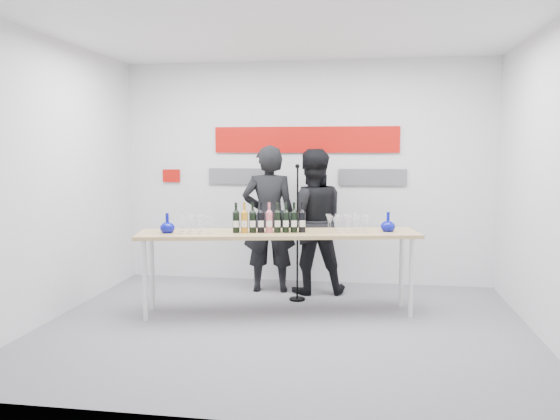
{
  "coord_description": "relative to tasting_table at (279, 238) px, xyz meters",
  "views": [
    {
      "loc": [
        0.79,
        -5.4,
        1.82
      ],
      "look_at": [
        -0.13,
        0.55,
        1.15
      ],
      "focal_mm": 35.0,
      "sensor_mm": 36.0,
      "label": 1
    }
  ],
  "objects": [
    {
      "name": "ground",
      "position": [
        0.13,
        -0.45,
        -0.85
      ],
      "size": [
        5.0,
        5.0,
        0.0
      ],
      "primitive_type": "plane",
      "color": "slate",
      "rests_on": "ground"
    },
    {
      "name": "back_wall",
      "position": [
        0.13,
        1.55,
        0.65
      ],
      "size": [
        5.0,
        0.04,
        3.0
      ],
      "primitive_type": "cube",
      "color": "silver",
      "rests_on": "ground"
    },
    {
      "name": "signage",
      "position": [
        0.07,
        1.52,
        0.96
      ],
      "size": [
        3.38,
        0.02,
        0.79
      ],
      "color": "#B60D07",
      "rests_on": "back_wall"
    },
    {
      "name": "tasting_table",
      "position": [
        0.0,
        0.0,
        0.0
      ],
      "size": [
        3.12,
        1.2,
        0.92
      ],
      "rotation": [
        0.0,
        0.0,
        0.2
      ],
      "color": "tan",
      "rests_on": "ground"
    },
    {
      "name": "wine_bottles",
      "position": [
        -0.1,
        -0.05,
        0.23
      ],
      "size": [
        0.79,
        0.23,
        0.33
      ],
      "rotation": [
        0.0,
        0.0,
        0.2
      ],
      "color": "black",
      "rests_on": "tasting_table"
    },
    {
      "name": "decanter_left",
      "position": [
        -1.19,
        -0.24,
        0.18
      ],
      "size": [
        0.16,
        0.16,
        0.21
      ],
      "primitive_type": null,
      "color": "#080E96",
      "rests_on": "tasting_table"
    },
    {
      "name": "decanter_right",
      "position": [
        1.19,
        0.23,
        0.18
      ],
      "size": [
        0.16,
        0.16,
        0.21
      ],
      "primitive_type": null,
      "color": "#080E96",
      "rests_on": "tasting_table"
    },
    {
      "name": "glasses_left",
      "position": [
        -0.91,
        -0.19,
        0.16
      ],
      "size": [
        0.39,
        0.26,
        0.18
      ],
      "color": "silver",
      "rests_on": "tasting_table"
    },
    {
      "name": "glasses_right",
      "position": [
        0.74,
        0.15,
        0.16
      ],
      "size": [
        0.49,
        0.3,
        0.18
      ],
      "color": "silver",
      "rests_on": "tasting_table"
    },
    {
      "name": "presenter_left",
      "position": [
        -0.27,
        0.95,
        0.09
      ],
      "size": [
        0.73,
        0.52,
        1.87
      ],
      "primitive_type": "imported",
      "rotation": [
        0.0,
        0.0,
        3.26
      ],
      "color": "black",
      "rests_on": "ground"
    },
    {
      "name": "presenter_right",
      "position": [
        0.27,
        0.97,
        0.06
      ],
      "size": [
        1.01,
        0.86,
        1.83
      ],
      "primitive_type": "imported",
      "rotation": [
        0.0,
        0.0,
        3.34
      ],
      "color": "black",
      "rests_on": "ground"
    },
    {
      "name": "mic_stand",
      "position": [
        0.14,
        0.57,
        -0.35
      ],
      "size": [
        0.19,
        0.19,
        1.65
      ],
      "rotation": [
        0.0,
        0.0,
        -0.09
      ],
      "color": "black",
      "rests_on": "ground"
    }
  ]
}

